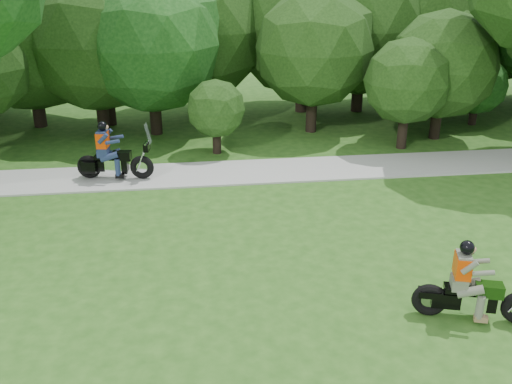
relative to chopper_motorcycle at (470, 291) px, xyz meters
name	(u,v)px	position (x,y,z in m)	size (l,w,h in m)	color
ground	(337,311)	(-2.42, 0.57, -0.62)	(100.00, 100.00, 0.00)	#265317
walkway	(274,171)	(-2.42, 8.57, -0.59)	(60.00, 2.20, 0.06)	#A9A9A4
tree_line	(264,32)	(-1.79, 15.37, 3.03)	(39.08, 12.06, 7.33)	black
chopper_motorcycle	(470,291)	(0.00, 0.00, 0.00)	(2.31, 1.06, 1.68)	black
touring_motorcycle	(110,158)	(-7.63, 8.48, 0.11)	(2.43, 0.96, 1.85)	black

